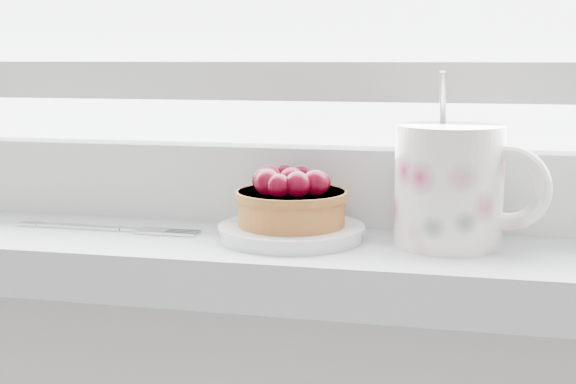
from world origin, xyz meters
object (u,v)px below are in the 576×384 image
(floral_mug, at_px, (453,183))
(saucer, at_px, (291,232))
(fork, at_px, (106,228))
(raspberry_tart, at_px, (291,199))

(floral_mug, bearing_deg, saucer, -177.38)
(floral_mug, bearing_deg, fork, -178.50)
(saucer, height_order, fork, saucer)
(saucer, distance_m, floral_mug, 0.14)
(floral_mug, xyz_separation_m, fork, (-0.30, -0.01, -0.05))
(raspberry_tart, distance_m, floral_mug, 0.13)
(raspberry_tart, relative_size, floral_mug, 0.67)
(raspberry_tart, xyz_separation_m, fork, (-0.17, -0.00, -0.03))
(fork, bearing_deg, raspberry_tart, 0.52)
(raspberry_tart, bearing_deg, saucer, 45.99)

